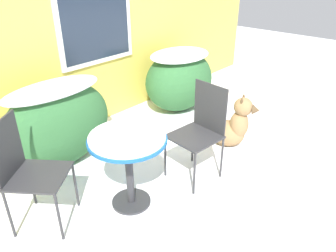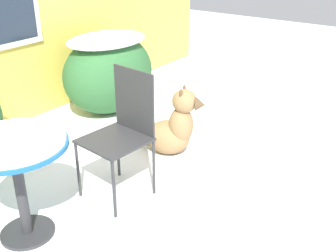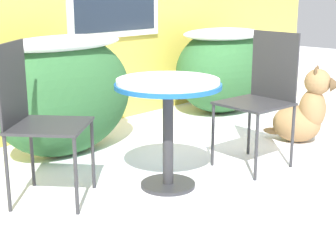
% 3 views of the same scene
% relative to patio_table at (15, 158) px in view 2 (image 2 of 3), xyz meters
% --- Properties ---
extents(ground_plane, '(16.00, 16.00, 0.00)m').
position_rel_patio_table_xyz_m(ground_plane, '(0.68, -0.48, -0.63)').
color(ground_plane, white).
extents(shrub_middle, '(1.19, 0.89, 0.93)m').
position_rel_patio_table_xyz_m(shrub_middle, '(2.07, 1.10, -0.13)').
color(shrub_middle, '#2D6033').
rests_on(shrub_middle, ground_plane).
extents(patio_table, '(0.72, 0.72, 0.76)m').
position_rel_patio_table_xyz_m(patio_table, '(0.00, 0.00, 0.00)').
color(patio_table, '#2D2D30').
rests_on(patio_table, ground_plane).
extents(patio_chair_far_side, '(0.51, 0.51, 1.03)m').
position_rel_patio_table_xyz_m(patio_chair_far_side, '(0.84, -0.20, -0.05)').
color(patio_chair_far_side, '#2D2D30').
rests_on(patio_chair_far_side, ground_plane).
extents(dog, '(0.47, 0.65, 0.70)m').
position_rel_patio_table_xyz_m(dog, '(1.62, -0.15, -0.36)').
color(dog, '#937047').
rests_on(dog, ground_plane).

